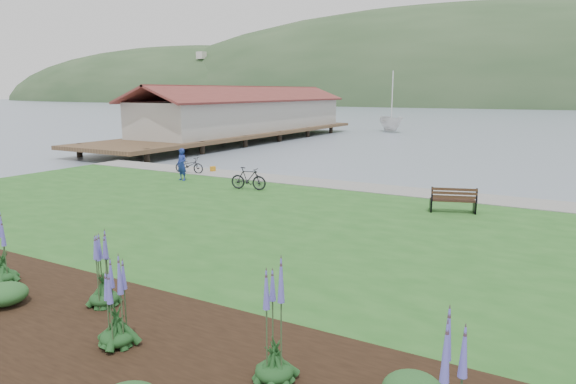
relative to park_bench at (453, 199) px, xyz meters
name	(u,v)px	position (x,y,z in m)	size (l,w,h in m)	color
ground	(276,226)	(-5.58, -3.71, -0.91)	(600.00, 600.00, 0.00)	slate
lawn	(245,233)	(-5.58, -5.71, -0.71)	(34.00, 20.00, 0.40)	#245B20
shoreline_path	(349,186)	(-5.58, 3.19, -0.49)	(34.00, 2.20, 0.03)	gray
garden_bed	(136,347)	(-2.58, -13.51, -0.49)	(24.00, 4.40, 0.04)	black
pier_pavilion	(247,114)	(-25.58, 23.81, 1.73)	(8.00, 36.00, 5.40)	#4C3826
park_bench	(453,199)	(0.00, 0.00, 0.00)	(1.78, 1.16, 1.02)	black
person	(182,162)	(-13.70, 0.41, 0.46)	(0.71, 0.48, 1.94)	navy
bicycle_a	(189,165)	(-14.94, 2.40, -0.06)	(1.73, 0.60, 0.90)	black
bicycle_b	(248,178)	(-9.31, 0.00, 0.02)	(1.75, 0.50, 1.05)	black
sailboat	(391,132)	(-16.40, 41.42, -0.91)	(8.83, 8.99, 23.28)	silver
pannier	(213,169)	(-14.14, 3.49, -0.36)	(0.18, 0.29, 0.31)	orange
echium_0	(116,306)	(-2.90, -13.63, 0.27)	(0.62, 0.62, 1.77)	#153A19
echium_1	(274,329)	(0.14, -13.21, 0.40)	(0.62, 0.62, 2.28)	#153A19
echium_4	(102,270)	(-4.51, -12.54, 0.33)	(0.62, 0.62, 1.89)	#153A19
echium_5	(2,254)	(-7.65, -12.81, 0.25)	(0.62, 0.62, 1.93)	#153A19
shrub_0	(5,294)	(-6.38, -13.56, -0.24)	(0.93, 0.93, 0.46)	#1E4C21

